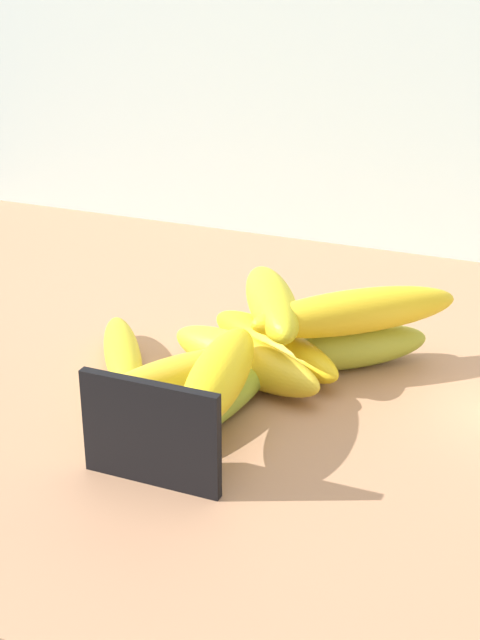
{
  "coord_description": "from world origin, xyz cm",
  "views": [
    {
      "loc": [
        33.31,
        -70.0,
        40.88
      ],
      "look_at": [
        4.18,
        -0.47,
        8.0
      ],
      "focal_mm": 50.56,
      "sensor_mm": 36.0,
      "label": 1
    }
  ],
  "objects_px": {
    "chalkboard_sign": "(151,437)",
    "banana_8": "(272,303)",
    "banana_2": "(187,374)",
    "banana_4": "(349,347)",
    "banana_5": "(123,355)",
    "banana_7": "(219,375)",
    "banana_0": "(274,345)",
    "banana_6": "(294,324)",
    "banana_3": "(212,407)",
    "banana_1": "(244,360)",
    "banana_9": "(356,312)"
  },
  "relations": [
    {
      "from": "banana_1",
      "to": "banana_4",
      "type": "xyz_separation_m",
      "value": [
        0.08,
        0.06,
        -0.0
      ]
    },
    {
      "from": "banana_5",
      "to": "banana_7",
      "type": "xyz_separation_m",
      "value": [
        0.13,
        -0.07,
        0.04
      ]
    },
    {
      "from": "banana_1",
      "to": "banana_8",
      "type": "xyz_separation_m",
      "value": [
        0.01,
        0.05,
        0.04
      ]
    },
    {
      "from": "banana_6",
      "to": "banana_8",
      "type": "bearing_deg",
      "value": -92.34
    },
    {
      "from": "banana_3",
      "to": "banana_1",
      "type": "bearing_deg",
      "value": 93.31
    },
    {
      "from": "banana_2",
      "to": "banana_4",
      "type": "relative_size",
      "value": 1.04
    },
    {
      "from": "banana_2",
      "to": "banana_7",
      "type": "bearing_deg",
      "value": -44.41
    },
    {
      "from": "banana_8",
      "to": "banana_7",
      "type": "bearing_deg",
      "value": -86.28
    },
    {
      "from": "chalkboard_sign",
      "to": "banana_6",
      "type": "height_order",
      "value": "chalkboard_sign"
    },
    {
      "from": "banana_2",
      "to": "banana_9",
      "type": "xyz_separation_m",
      "value": [
        0.12,
        0.1,
        0.04
      ]
    },
    {
      "from": "banana_2",
      "to": "banana_8",
      "type": "relative_size",
      "value": 1.02
    },
    {
      "from": "banana_1",
      "to": "banana_3",
      "type": "bearing_deg",
      "value": -86.69
    },
    {
      "from": "banana_5",
      "to": "banana_7",
      "type": "relative_size",
      "value": 1.0
    },
    {
      "from": "banana_3",
      "to": "banana_9",
      "type": "height_order",
      "value": "banana_9"
    },
    {
      "from": "banana_0",
      "to": "banana_9",
      "type": "relative_size",
      "value": 0.85
    },
    {
      "from": "banana_7",
      "to": "banana_9",
      "type": "xyz_separation_m",
      "value": [
        0.07,
        0.15,
        0.01
      ]
    },
    {
      "from": "banana_0",
      "to": "banana_3",
      "type": "distance_m",
      "value": 0.12
    },
    {
      "from": "banana_8",
      "to": "banana_1",
      "type": "bearing_deg",
      "value": -100.27
    },
    {
      "from": "banana_1",
      "to": "banana_6",
      "type": "xyz_separation_m",
      "value": [
        0.01,
        0.1,
        -0.01
      ]
    },
    {
      "from": "banana_2",
      "to": "banana_6",
      "type": "height_order",
      "value": "banana_2"
    },
    {
      "from": "banana_4",
      "to": "banana_9",
      "type": "xyz_separation_m",
      "value": [
        0.01,
        -0.01,
        0.04
      ]
    },
    {
      "from": "banana_1",
      "to": "banana_4",
      "type": "bearing_deg",
      "value": 39.37
    },
    {
      "from": "banana_3",
      "to": "banana_9",
      "type": "distance_m",
      "value": 0.17
    },
    {
      "from": "banana_9",
      "to": "banana_8",
      "type": "bearing_deg",
      "value": -172.17
    },
    {
      "from": "chalkboard_sign",
      "to": "banana_6",
      "type": "xyz_separation_m",
      "value": [
        0.01,
        0.28,
        -0.02
      ]
    },
    {
      "from": "banana_1",
      "to": "banana_7",
      "type": "height_order",
      "value": "banana_7"
    },
    {
      "from": "banana_2",
      "to": "banana_8",
      "type": "distance_m",
      "value": 0.11
    },
    {
      "from": "banana_2",
      "to": "banana_7",
      "type": "height_order",
      "value": "banana_7"
    },
    {
      "from": "chalkboard_sign",
      "to": "banana_9",
      "type": "relative_size",
      "value": 0.55
    },
    {
      "from": "banana_1",
      "to": "banana_3",
      "type": "distance_m",
      "value": 0.08
    },
    {
      "from": "banana_7",
      "to": "banana_2",
      "type": "bearing_deg",
      "value": 135.59
    },
    {
      "from": "chalkboard_sign",
      "to": "banana_8",
      "type": "xyz_separation_m",
      "value": [
        0.01,
        0.22,
        0.02
      ]
    },
    {
      "from": "chalkboard_sign",
      "to": "banana_4",
      "type": "relative_size",
      "value": 0.7
    },
    {
      "from": "banana_0",
      "to": "banana_6",
      "type": "distance_m",
      "value": 0.06
    },
    {
      "from": "banana_0",
      "to": "banana_6",
      "type": "relative_size",
      "value": 1.11
    },
    {
      "from": "chalkboard_sign",
      "to": "banana_7",
      "type": "distance_m",
      "value": 0.09
    },
    {
      "from": "chalkboard_sign",
      "to": "banana_8",
      "type": "distance_m",
      "value": 0.22
    },
    {
      "from": "banana_4",
      "to": "banana_6",
      "type": "height_order",
      "value": "banana_4"
    },
    {
      "from": "banana_4",
      "to": "banana_6",
      "type": "distance_m",
      "value": 0.08
    },
    {
      "from": "banana_4",
      "to": "banana_7",
      "type": "bearing_deg",
      "value": -111.2
    },
    {
      "from": "banana_3",
      "to": "banana_5",
      "type": "xyz_separation_m",
      "value": [
        -0.12,
        0.06,
        0.0
      ]
    },
    {
      "from": "chalkboard_sign",
      "to": "banana_0",
      "type": "xyz_separation_m",
      "value": [
        0.01,
        0.22,
        -0.02
      ]
    },
    {
      "from": "banana_0",
      "to": "banana_3",
      "type": "xyz_separation_m",
      "value": [
        -0.01,
        -0.12,
        -0.0
      ]
    },
    {
      "from": "banana_1",
      "to": "banana_8",
      "type": "distance_m",
      "value": 0.06
    },
    {
      "from": "banana_4",
      "to": "banana_7",
      "type": "distance_m",
      "value": 0.17
    },
    {
      "from": "chalkboard_sign",
      "to": "banana_3",
      "type": "bearing_deg",
      "value": 86.79
    },
    {
      "from": "chalkboard_sign",
      "to": "banana_0",
      "type": "distance_m",
      "value": 0.22
    },
    {
      "from": "banana_2",
      "to": "banana_5",
      "type": "height_order",
      "value": "banana_2"
    },
    {
      "from": "chalkboard_sign",
      "to": "banana_5",
      "type": "bearing_deg",
      "value": 126.15
    },
    {
      "from": "banana_3",
      "to": "banana_6",
      "type": "relative_size",
      "value": 1.15
    }
  ]
}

